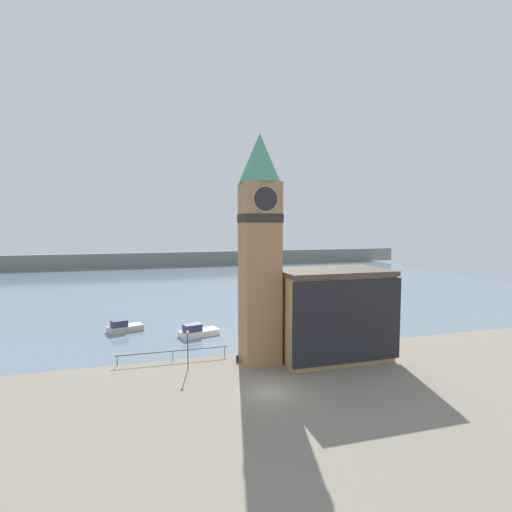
{
  "coord_description": "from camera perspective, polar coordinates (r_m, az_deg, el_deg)",
  "views": [
    {
      "loc": [
        -10.88,
        -32.5,
        14.92
      ],
      "look_at": [
        0.54,
        5.98,
        11.71
      ],
      "focal_mm": 28.0,
      "sensor_mm": 36.0,
      "label": 1
    }
  ],
  "objects": [
    {
      "name": "clock_tower",
      "position": [
        42.38,
        0.54,
        1.9
      ],
      "size": [
        4.42,
        4.42,
        24.39
      ],
      "color": "#9E754C",
      "rests_on": "ground_plane"
    },
    {
      "name": "far_shoreline",
      "position": [
        144.71,
        -12.15,
        -0.45
      ],
      "size": [
        180.0,
        3.0,
        5.0
      ],
      "color": "gray",
      "rests_on": "water"
    },
    {
      "name": "pier_building",
      "position": [
        45.76,
        10.75,
        -8.05
      ],
      "size": [
        12.28,
        7.88,
        9.92
      ],
      "color": "tan",
      "rests_on": "ground_plane"
    },
    {
      "name": "pier_railing",
      "position": [
        45.83,
        -11.79,
        -13.26
      ],
      "size": [
        12.19,
        0.08,
        1.09
      ],
      "color": "#232328",
      "rests_on": "ground_plane"
    },
    {
      "name": "boat_near",
      "position": [
        54.82,
        -8.41,
        -10.61
      ],
      "size": [
        5.59,
        3.47,
        1.68
      ],
      "rotation": [
        0.0,
        0.0,
        0.28
      ],
      "color": "silver",
      "rests_on": "water"
    },
    {
      "name": "boat_far",
      "position": [
        59.38,
        -18.36,
        -9.61
      ],
      "size": [
        5.08,
        3.53,
        1.66
      ],
      "rotation": [
        0.0,
        0.0,
        0.35
      ],
      "color": "#B7B2A8",
      "rests_on": "water"
    },
    {
      "name": "lamp_post",
      "position": [
        42.42,
        -9.74,
        -12.05
      ],
      "size": [
        0.32,
        0.32,
        4.07
      ],
      "color": "#2D2D33",
      "rests_on": "ground_plane"
    },
    {
      "name": "water",
      "position": [
        105.4,
        -10.45,
        -3.64
      ],
      "size": [
        160.0,
        120.0,
        0.0
      ],
      "color": "slate",
      "rests_on": "ground_plane"
    },
    {
      "name": "mooring_bollard_near",
      "position": [
        44.84,
        -2.69,
        -14.34
      ],
      "size": [
        0.34,
        0.34,
        0.72
      ],
      "color": "#2D2D33",
      "rests_on": "ground_plane"
    },
    {
      "name": "ground_plane",
      "position": [
        37.38,
        1.92,
        -18.95
      ],
      "size": [
        160.0,
        160.0,
        0.0
      ],
      "primitive_type": "plane",
      "color": "gray"
    }
  ]
}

